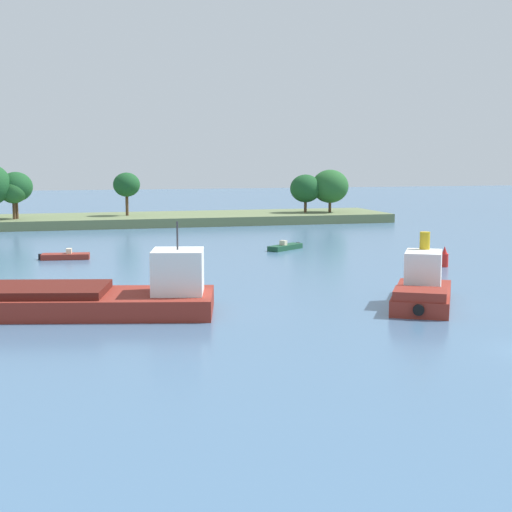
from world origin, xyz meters
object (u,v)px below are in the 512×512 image
at_px(fishing_skiff, 285,247).
at_px(channel_buoy_red, 444,258).
at_px(tugboat, 422,288).
at_px(small_motorboat, 65,256).

xyz_separation_m(fishing_skiff, channel_buoy_red, (10.24, -16.02, 0.52)).
distance_m(tugboat, channel_buoy_red, 19.20).
bearing_deg(channel_buoy_red, fishing_skiff, 122.58).
relative_size(tugboat, small_motorboat, 2.05).
height_order(fishing_skiff, small_motorboat, small_motorboat).
xyz_separation_m(fishing_skiff, small_motorboat, (-23.00, -1.81, 0.00)).
height_order(small_motorboat, channel_buoy_red, channel_buoy_red).
bearing_deg(tugboat, fishing_skiff, 89.73).
bearing_deg(tugboat, small_motorboat, 126.99).
xyz_separation_m(fishing_skiff, tugboat, (-0.15, -32.16, 0.93)).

